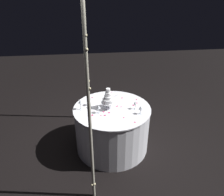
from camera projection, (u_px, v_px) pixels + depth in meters
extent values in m
plane|color=black|center=(112.00, 146.00, 3.67)|extent=(12.00, 12.00, 0.00)
cylinder|color=#B7B29E|center=(90.00, 120.00, 2.22)|extent=(0.04, 0.04, 2.43)
cylinder|color=#B7B29E|center=(87.00, 63.00, 3.92)|extent=(0.04, 0.04, 2.43)
sphere|color=#F9EAB2|center=(92.00, 185.00, 2.66)|extent=(0.02, 0.02, 0.02)
sphere|color=#F9EAB2|center=(84.00, 6.00, 3.46)|extent=(0.02, 0.02, 0.02)
sphere|color=#F9EAB2|center=(91.00, 142.00, 2.37)|extent=(0.02, 0.02, 0.02)
sphere|color=#F9EAB2|center=(89.00, 97.00, 4.24)|extent=(0.02, 0.02, 0.02)
sphere|color=#F9EAB2|center=(90.00, 89.00, 2.04)|extent=(0.02, 0.02, 0.02)
sphere|color=#F9EAB2|center=(86.00, 35.00, 1.80)|extent=(0.02, 0.02, 0.02)
sphere|color=#F9EAB2|center=(89.00, 93.00, 4.20)|extent=(0.02, 0.02, 0.02)
sphere|color=#F9EAB2|center=(95.00, 184.00, 2.66)|extent=(0.02, 0.02, 0.02)
sphere|color=#F9EAB2|center=(89.00, 107.00, 4.38)|extent=(0.02, 0.02, 0.02)
sphere|color=#F9EAB2|center=(87.00, 49.00, 1.85)|extent=(0.02, 0.02, 0.02)
sphere|color=#F9EAB2|center=(85.00, 27.00, 3.60)|extent=(0.02, 0.02, 0.02)
sphere|color=#F9EAB2|center=(95.00, 184.00, 2.68)|extent=(0.02, 0.02, 0.02)
sphere|color=#F9EAB2|center=(86.00, 48.00, 3.80)|extent=(0.02, 0.02, 0.02)
sphere|color=#F9EAB2|center=(89.00, 81.00, 2.01)|extent=(0.02, 0.02, 0.02)
cylinder|color=white|center=(112.00, 128.00, 3.50)|extent=(1.22, 1.22, 0.76)
cylinder|color=white|center=(112.00, 108.00, 3.32)|extent=(1.24, 1.24, 0.02)
cylinder|color=silver|center=(108.00, 108.00, 3.30)|extent=(0.11, 0.11, 0.01)
cylinder|color=silver|center=(108.00, 105.00, 3.28)|extent=(0.02, 0.02, 0.09)
cylinder|color=silver|center=(108.00, 102.00, 3.26)|extent=(0.22, 0.22, 0.01)
cylinder|color=white|center=(108.00, 100.00, 3.24)|extent=(0.18, 0.18, 0.06)
cylinder|color=white|center=(108.00, 97.00, 3.21)|extent=(0.13, 0.13, 0.05)
cylinder|color=white|center=(108.00, 94.00, 3.19)|extent=(0.10, 0.10, 0.06)
cylinder|color=white|center=(108.00, 90.00, 3.16)|extent=(0.07, 0.07, 0.06)
cylinder|color=silver|center=(135.00, 109.00, 3.28)|extent=(0.06, 0.06, 0.00)
cylinder|color=silver|center=(135.00, 106.00, 3.26)|extent=(0.01, 0.01, 0.08)
cone|color=silver|center=(135.00, 103.00, 3.23)|extent=(0.06, 0.06, 0.05)
cylinder|color=silver|center=(81.00, 109.00, 3.27)|extent=(0.06, 0.06, 0.00)
cylinder|color=silver|center=(81.00, 106.00, 3.24)|extent=(0.01, 0.01, 0.11)
cone|color=silver|center=(80.00, 101.00, 3.20)|extent=(0.06, 0.06, 0.06)
cylinder|color=silver|center=(99.00, 113.00, 3.17)|extent=(0.06, 0.06, 0.00)
cylinder|color=silver|center=(99.00, 110.00, 3.15)|extent=(0.01, 0.01, 0.08)
cone|color=silver|center=(99.00, 107.00, 3.12)|extent=(0.06, 0.06, 0.05)
cylinder|color=silver|center=(89.00, 105.00, 3.38)|extent=(0.06, 0.06, 0.00)
cylinder|color=silver|center=(89.00, 103.00, 3.36)|extent=(0.01, 0.01, 0.08)
cone|color=silver|center=(89.00, 99.00, 3.33)|extent=(0.06, 0.06, 0.06)
cylinder|color=silver|center=(140.00, 114.00, 3.15)|extent=(0.06, 0.06, 0.00)
cylinder|color=silver|center=(141.00, 112.00, 3.13)|extent=(0.01, 0.01, 0.08)
cone|color=silver|center=(141.00, 108.00, 3.10)|extent=(0.06, 0.06, 0.06)
cube|color=silver|center=(115.00, 97.00, 3.65)|extent=(0.17, 0.18, 0.01)
cube|color=white|center=(109.00, 99.00, 3.56)|extent=(0.08, 0.08, 0.01)
ellipsoid|color=#C61951|center=(113.00, 100.00, 3.54)|extent=(0.03, 0.03, 0.00)
ellipsoid|color=#C61951|center=(90.00, 116.00, 3.09)|extent=(0.04, 0.04, 0.00)
ellipsoid|color=#C61951|center=(101.00, 115.00, 3.11)|extent=(0.02, 0.03, 0.00)
ellipsoid|color=#C61951|center=(133.00, 105.00, 3.38)|extent=(0.04, 0.04, 0.00)
ellipsoid|color=#C61951|center=(124.00, 118.00, 3.06)|extent=(0.03, 0.03, 0.00)
ellipsoid|color=#C61951|center=(122.00, 98.00, 3.61)|extent=(0.03, 0.04, 0.00)
ellipsoid|color=#C61951|center=(92.00, 98.00, 3.62)|extent=(0.03, 0.04, 0.00)
ellipsoid|color=#C61951|center=(109.00, 113.00, 3.18)|extent=(0.03, 0.04, 0.00)
ellipsoid|color=#C61951|center=(105.00, 115.00, 3.11)|extent=(0.03, 0.04, 0.00)
ellipsoid|color=#C61951|center=(88.00, 103.00, 3.44)|extent=(0.04, 0.03, 0.00)
ellipsoid|color=#C61951|center=(118.00, 106.00, 3.36)|extent=(0.03, 0.03, 0.00)
ellipsoid|color=#C61951|center=(111.00, 92.00, 3.81)|extent=(0.04, 0.05, 0.00)
ellipsoid|color=#C61951|center=(121.00, 107.00, 3.34)|extent=(0.03, 0.03, 0.00)
ellipsoid|color=#C61951|center=(103.00, 112.00, 3.20)|extent=(0.05, 0.04, 0.00)
ellipsoid|color=#C61951|center=(92.00, 115.00, 3.11)|extent=(0.05, 0.04, 0.00)
ellipsoid|color=#C61951|center=(136.00, 100.00, 3.55)|extent=(0.04, 0.04, 0.00)
ellipsoid|color=#C61951|center=(137.00, 103.00, 3.45)|extent=(0.03, 0.02, 0.00)
ellipsoid|color=#C61951|center=(116.00, 106.00, 3.35)|extent=(0.03, 0.03, 0.00)
ellipsoid|color=#C61951|center=(107.00, 100.00, 3.54)|extent=(0.03, 0.04, 0.00)
ellipsoid|color=#C61951|center=(135.00, 122.00, 2.95)|extent=(0.03, 0.04, 0.00)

